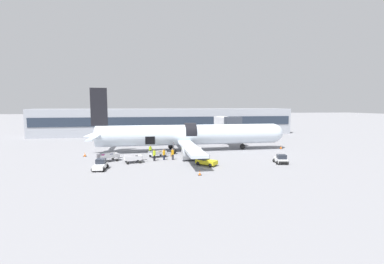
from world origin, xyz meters
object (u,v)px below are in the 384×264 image
at_px(ground_crew_loader_a, 173,154).
at_px(ground_crew_supervisor, 154,155).
at_px(baggage_tug_lead, 100,165).
at_px(suitcase_on_tarmac_upright, 172,155).
at_px(ground_crew_loader_b, 182,150).
at_px(ground_crew_driver, 150,150).
at_px(airplane, 188,135).
at_px(baggage_cart_empty, 109,157).
at_px(baggage_cart_queued, 134,159).
at_px(ground_crew_helper, 164,154).
at_px(baggage_cart_loading, 158,154).
at_px(baggage_tug_rear, 281,160).
at_px(baggage_tug_mid, 206,161).

distance_m(ground_crew_loader_a, ground_crew_supervisor, 2.94).
bearing_deg(baggage_tug_lead, suitcase_on_tarmac_upright, 34.45).
bearing_deg(ground_crew_supervisor, baggage_tug_lead, -149.51).
xyz_separation_m(ground_crew_loader_b, ground_crew_driver, (-5.66, 0.49, 0.06)).
distance_m(airplane, baggage_cart_empty, 15.33).
bearing_deg(suitcase_on_tarmac_upright, ground_crew_loader_b, 45.73).
distance_m(baggage_cart_queued, ground_crew_helper, 4.83).
bearing_deg(baggage_cart_loading, baggage_cart_queued, -136.40).
bearing_deg(baggage_tug_lead, ground_crew_driver, 55.07).
distance_m(ground_crew_loader_b, ground_crew_supervisor, 7.08).
xyz_separation_m(baggage_cart_queued, ground_crew_helper, (4.68, 1.11, 0.39)).
bearing_deg(baggage_tug_rear, baggage_cart_empty, 166.55).
height_order(baggage_tug_rear, baggage_cart_loading, baggage_tug_rear).
distance_m(airplane, baggage_tug_mid, 12.43).
xyz_separation_m(ground_crew_supervisor, suitcase_on_tarmac_upright, (3.05, 2.81, -0.67)).
height_order(baggage_tug_rear, ground_crew_loader_b, ground_crew_loader_b).
height_order(baggage_tug_lead, baggage_cart_empty, baggage_tug_lead).
bearing_deg(airplane, baggage_cart_loading, -139.86).
distance_m(baggage_tug_mid, ground_crew_driver, 12.44).
xyz_separation_m(baggage_tug_rear, ground_crew_helper, (-17.08, 5.53, 0.32)).
bearing_deg(baggage_tug_mid, ground_crew_driver, 128.96).
height_order(airplane, ground_crew_supervisor, airplane).
bearing_deg(baggage_cart_empty, ground_crew_supervisor, -8.47).
xyz_separation_m(ground_crew_driver, ground_crew_supervisor, (0.56, -5.40, 0.11)).
relative_size(baggage_tug_lead, ground_crew_helper, 1.81).
bearing_deg(ground_crew_driver, ground_crew_loader_b, -4.95).
xyz_separation_m(ground_crew_loader_b, suitcase_on_tarmac_upright, (-2.05, -2.10, -0.50)).
relative_size(ground_crew_driver, ground_crew_helper, 0.94).
distance_m(baggage_cart_loading, baggage_cart_queued, 5.28).
distance_m(airplane, baggage_tug_rear, 17.92).
xyz_separation_m(baggage_tug_lead, ground_crew_supervisor, (7.35, 4.33, 0.36)).
distance_m(baggage_tug_lead, baggage_cart_loading, 10.85).
xyz_separation_m(baggage_cart_queued, baggage_cart_empty, (-3.84, 1.71, 0.08)).
bearing_deg(suitcase_on_tarmac_upright, ground_crew_helper, -122.71).
distance_m(baggage_tug_rear, baggage_cart_empty, 26.33).
xyz_separation_m(baggage_cart_empty, ground_crew_driver, (6.43, 4.36, 0.26)).
relative_size(baggage_cart_empty, ground_crew_loader_a, 2.17).
height_order(baggage_cart_empty, ground_crew_loader_a, ground_crew_loader_a).
bearing_deg(ground_crew_loader_b, baggage_cart_queued, -145.96).
distance_m(ground_crew_supervisor, ground_crew_helper, 1.60).
bearing_deg(ground_crew_helper, baggage_cart_queued, -166.64).
bearing_deg(ground_crew_driver, ground_crew_supervisor, -84.11).
xyz_separation_m(airplane, baggage_cart_queued, (-9.65, -8.56, -2.52)).
bearing_deg(airplane, baggage_cart_queued, -138.44).
bearing_deg(baggage_cart_loading, suitcase_on_tarmac_upright, -4.12).
bearing_deg(baggage_cart_loading, baggage_cart_empty, -165.82).
bearing_deg(ground_crew_helper, ground_crew_loader_a, -5.15).
xyz_separation_m(baggage_tug_rear, ground_crew_loader_a, (-15.70, 5.41, 0.35)).
bearing_deg(ground_crew_helper, baggage_cart_loading, 108.75).
distance_m(airplane, ground_crew_helper, 9.20).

